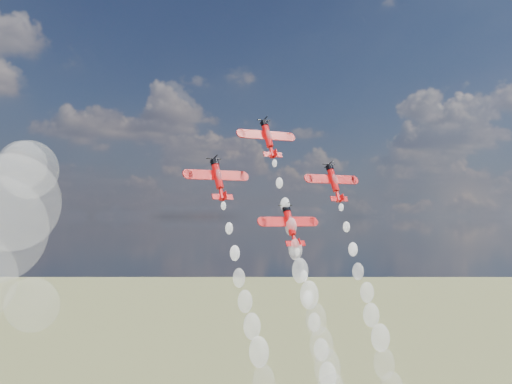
{
  "coord_description": "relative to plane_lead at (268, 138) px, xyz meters",
  "views": [
    {
      "loc": [
        -92.01,
        -132.89,
        84.66
      ],
      "look_at": [
        -9.0,
        0.03,
        90.13
      ],
      "focal_mm": 50.0,
      "sensor_mm": 36.0,
      "label": 1
    }
  ],
  "objects": [
    {
      "name": "plane_lead",
      "position": [
        0.0,
        0.0,
        0.0
      ],
      "size": [
        13.73,
        6.6,
        9.23
      ],
      "rotation": [
        1.15,
        0.0,
        0.0
      ],
      "color": "red",
      "rests_on": "ground"
    },
    {
      "name": "plane_left",
      "position": [
        -15.63,
        -4.48,
        -9.98
      ],
      "size": [
        13.73,
        6.6,
        9.23
      ],
      "rotation": [
        1.15,
        0.0,
        0.0
      ],
      "color": "red",
      "rests_on": "ground"
    },
    {
      "name": "plane_right",
      "position": [
        15.63,
        -4.48,
        -9.98
      ],
      "size": [
        13.73,
        6.6,
        9.23
      ],
      "rotation": [
        1.15,
        0.0,
        0.0
      ],
      "color": "red",
      "rests_on": "ground"
    },
    {
      "name": "plane_slot",
      "position": [
        0.0,
        -8.95,
        -19.97
      ],
      "size": [
        13.73,
        6.6,
        9.23
      ],
      "rotation": [
        1.15,
        0.0,
        0.0
      ],
      "color": "red",
      "rests_on": "ground"
    },
    {
      "name": "smoke_trail_lead",
      "position": [
        0.0,
        -19.47,
        -43.7
      ],
      "size": [
        5.21,
        24.13,
        50.78
      ],
      "color": "white",
      "rests_on": "plane_lead"
    }
  ]
}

